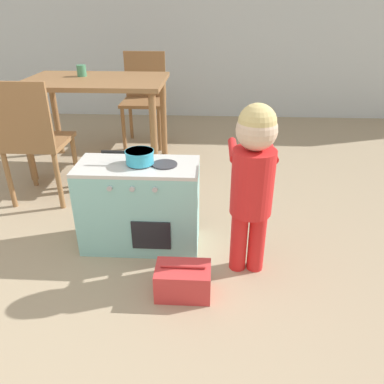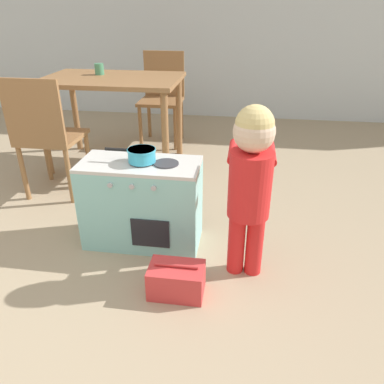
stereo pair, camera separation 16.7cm
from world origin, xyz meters
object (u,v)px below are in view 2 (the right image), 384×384
object	(u,v)px
child_figure	(251,174)
toy_basket	(176,280)
play_kitchen	(142,203)
dining_table	(112,91)
dining_chair_near	(47,134)
cup_on_table	(99,69)
toy_pot	(141,154)
dining_chair_far	(162,95)

from	to	relation	value
child_figure	toy_basket	size ratio (longest dim) A/B	3.35
play_kitchen	dining_table	world-z (taller)	dining_table
toy_basket	play_kitchen	bearing A→B (deg)	123.12
dining_chair_near	cup_on_table	world-z (taller)	dining_chair_near
toy_pot	cup_on_table	distance (m)	1.48
dining_table	dining_chair_far	xyz separation A→B (m)	(0.27, 0.68, -0.18)
play_kitchen	child_figure	bearing A→B (deg)	-18.27
toy_pot	dining_table	size ratio (longest dim) A/B	0.25
play_kitchen	child_figure	xyz separation A→B (m)	(0.62, -0.20, 0.32)
play_kitchen	dining_chair_near	world-z (taller)	dining_chair_near
play_kitchen	toy_pot	bearing A→B (deg)	2.00
dining_table	toy_pot	bearing A→B (deg)	-64.37
dining_table	cup_on_table	bearing A→B (deg)	142.72
dining_chair_near	child_figure	bearing A→B (deg)	-26.25
play_kitchen	dining_chair_far	world-z (taller)	dining_chair_far
child_figure	dining_chair_near	distance (m)	1.62
toy_basket	dining_table	xyz separation A→B (m)	(-0.84, 1.62, 0.58)
toy_pot	dining_chair_near	size ratio (longest dim) A/B	0.32
play_kitchen	dining_chair_near	size ratio (longest dim) A/B	0.77
dining_chair_near	cup_on_table	size ratio (longest dim) A/B	9.84
toy_pot	play_kitchen	bearing A→B (deg)	-178.00
child_figure	dining_chair_near	xyz separation A→B (m)	(-1.45, 0.71, -0.10)
dining_chair_far	cup_on_table	distance (m)	0.78
child_figure	dining_table	distance (m)	1.81
cup_on_table	dining_chair_far	bearing A→B (deg)	54.48
child_figure	dining_chair_far	distance (m)	2.25
toy_basket	cup_on_table	world-z (taller)	cup_on_table
dining_chair_near	toy_basket	bearing A→B (deg)	-40.35
child_figure	cup_on_table	size ratio (longest dim) A/B	10.16
play_kitchen	cup_on_table	bearing A→B (deg)	118.22
dining_table	cup_on_table	size ratio (longest dim) A/B	12.56
child_figure	dining_chair_near	size ratio (longest dim) A/B	1.03
toy_basket	child_figure	bearing A→B (deg)	34.78
play_kitchen	toy_basket	world-z (taller)	play_kitchen
toy_pot	dining_chair_near	world-z (taller)	dining_chair_near
play_kitchen	child_figure	distance (m)	0.73
cup_on_table	play_kitchen	bearing A→B (deg)	-61.78
toy_pot	child_figure	distance (m)	0.64
play_kitchen	dining_table	bearing A→B (deg)	115.07
toy_basket	dining_table	size ratio (longest dim) A/B	0.24
toy_pot	toy_basket	xyz separation A→B (m)	(0.27, -0.44, -0.49)
play_kitchen	toy_basket	size ratio (longest dim) A/B	2.49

